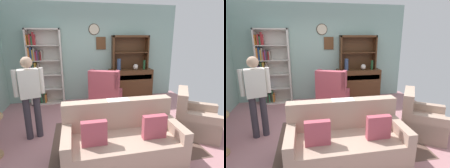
# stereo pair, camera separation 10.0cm
# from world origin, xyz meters

# --- Properties ---
(ground_plane) EXTENTS (5.40, 4.60, 0.02)m
(ground_plane) POSITION_xyz_m (0.00, 0.00, -0.01)
(ground_plane) COLOR #B27A7F
(wall_back) EXTENTS (5.00, 0.09, 2.80)m
(wall_back) POSITION_xyz_m (0.00, 2.13, 1.40)
(wall_back) COLOR #93B7AD
(wall_back) RESTS_ON ground_plane
(area_rug) EXTENTS (2.61, 1.74, 0.01)m
(area_rug) POSITION_xyz_m (0.20, -0.30, 0.00)
(area_rug) COLOR brown
(area_rug) RESTS_ON ground_plane
(bookshelf) EXTENTS (0.90, 0.30, 2.10)m
(bookshelf) POSITION_xyz_m (-1.49, 1.94, 1.03)
(bookshelf) COLOR silver
(bookshelf) RESTS_ON ground_plane
(sideboard) EXTENTS (1.30, 0.45, 0.92)m
(sideboard) POSITION_xyz_m (1.03, 1.86, 0.51)
(sideboard) COLOR #4C2D19
(sideboard) RESTS_ON ground_plane
(sideboard_hutch) EXTENTS (1.10, 0.26, 1.00)m
(sideboard_hutch) POSITION_xyz_m (1.03, 1.97, 1.56)
(sideboard_hutch) COLOR #4C2D19
(sideboard_hutch) RESTS_ON sideboard
(vase_tall) EXTENTS (0.11, 0.11, 0.34)m
(vase_tall) POSITION_xyz_m (0.64, 1.78, 1.09)
(vase_tall) COLOR #33476B
(vase_tall) RESTS_ON sideboard
(vase_round) EXTENTS (0.15, 0.15, 0.17)m
(vase_round) POSITION_xyz_m (1.16, 1.79, 1.01)
(vase_round) COLOR beige
(vase_round) RESTS_ON sideboard
(bottle_wine) EXTENTS (0.07, 0.07, 0.28)m
(bottle_wine) POSITION_xyz_m (1.42, 1.77, 1.06)
(bottle_wine) COLOR #194223
(bottle_wine) RESTS_ON sideboard
(couch_floral) EXTENTS (1.80, 0.85, 0.90)m
(couch_floral) POSITION_xyz_m (0.03, -0.87, 0.31)
(couch_floral) COLOR tan
(couch_floral) RESTS_ON ground_plane
(armchair_floral) EXTENTS (1.06, 1.05, 0.88)m
(armchair_floral) POSITION_xyz_m (1.64, -0.42, 0.29)
(armchair_floral) COLOR tan
(armchair_floral) RESTS_ON ground_plane
(wingback_chair) EXTENTS (1.03, 1.04, 1.05)m
(wingback_chair) POSITION_xyz_m (0.16, 1.31, 0.38)
(wingback_chair) COLOR #B74C5B
(wingback_chair) RESTS_ON ground_plane
(person_reading) EXTENTS (0.52, 0.29, 1.56)m
(person_reading) POSITION_xyz_m (-1.45, 0.08, 0.91)
(person_reading) COLOR #38333D
(person_reading) RESTS_ON ground_plane
(coffee_table) EXTENTS (0.80, 0.50, 0.42)m
(coffee_table) POSITION_xyz_m (0.04, -0.16, 0.35)
(coffee_table) COLOR #4C2D19
(coffee_table) RESTS_ON ground_plane
(book_stack) EXTENTS (0.20, 0.16, 0.10)m
(book_stack) POSITION_xyz_m (0.02, -0.08, 0.47)
(book_stack) COLOR #3F3833
(book_stack) RESTS_ON coffee_table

